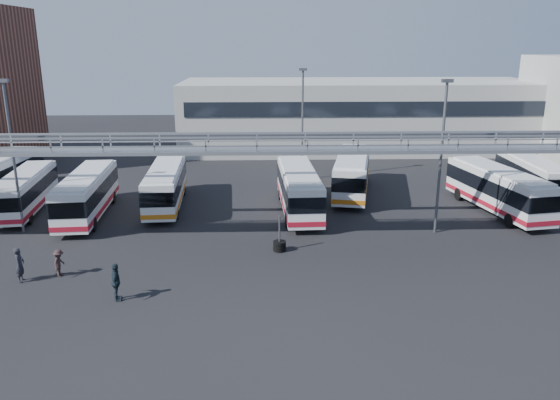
{
  "coord_description": "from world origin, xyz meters",
  "views": [
    {
      "loc": [
        0.34,
        -27.62,
        12.45
      ],
      "look_at": [
        1.43,
        6.0,
        2.68
      ],
      "focal_mm": 35.0,
      "sensor_mm": 36.0,
      "label": 1
    }
  ],
  "objects_px": {
    "bus_2": "(87,193)",
    "bus_6": "(352,172)",
    "bus_1": "(26,190)",
    "bus_5": "(299,188)",
    "bus_0": "(0,175)",
    "pedestrian_d": "(116,282)",
    "light_pole_back": "(302,119)",
    "pedestrian_c": "(59,263)",
    "bus_9": "(532,174)",
    "bus_3": "(166,185)",
    "light_pole_left": "(12,149)",
    "bus_8": "(498,188)",
    "pedestrian_a": "(20,265)",
    "tire_stack": "(280,245)",
    "light_pole_mid": "(442,149)"
  },
  "relations": [
    {
      "from": "bus_2",
      "to": "bus_6",
      "type": "relative_size",
      "value": 0.95
    },
    {
      "from": "bus_1",
      "to": "bus_5",
      "type": "relative_size",
      "value": 0.92
    },
    {
      "from": "bus_0",
      "to": "pedestrian_d",
      "type": "distance_m",
      "value": 24.18
    },
    {
      "from": "light_pole_back",
      "to": "pedestrian_c",
      "type": "height_order",
      "value": "light_pole_back"
    },
    {
      "from": "bus_9",
      "to": "bus_3",
      "type": "bearing_deg",
      "value": -173.19
    },
    {
      "from": "bus_2",
      "to": "light_pole_back",
      "type": "bearing_deg",
      "value": 29.07
    },
    {
      "from": "light_pole_left",
      "to": "bus_8",
      "type": "relative_size",
      "value": 0.91
    },
    {
      "from": "pedestrian_a",
      "to": "bus_0",
      "type": "bearing_deg",
      "value": 20.87
    },
    {
      "from": "bus_2",
      "to": "pedestrian_a",
      "type": "relative_size",
      "value": 5.63
    },
    {
      "from": "light_pole_left",
      "to": "bus_9",
      "type": "bearing_deg",
      "value": 12.25
    },
    {
      "from": "bus_6",
      "to": "pedestrian_c",
      "type": "relative_size",
      "value": 7.39
    },
    {
      "from": "pedestrian_c",
      "to": "tire_stack",
      "type": "xyz_separation_m",
      "value": [
        12.22,
        3.4,
        -0.39
      ]
    },
    {
      "from": "light_pole_mid",
      "to": "light_pole_back",
      "type": "bearing_deg",
      "value": 118.07
    },
    {
      "from": "bus_6",
      "to": "light_pole_mid",
      "type": "bearing_deg",
      "value": -55.37
    },
    {
      "from": "light_pole_back",
      "to": "bus_6",
      "type": "relative_size",
      "value": 0.89
    },
    {
      "from": "light_pole_back",
      "to": "bus_8",
      "type": "relative_size",
      "value": 0.91
    },
    {
      "from": "pedestrian_c",
      "to": "bus_2",
      "type": "bearing_deg",
      "value": 11.7
    },
    {
      "from": "pedestrian_d",
      "to": "tire_stack",
      "type": "bearing_deg",
      "value": -62.35
    },
    {
      "from": "light_pole_left",
      "to": "light_pole_back",
      "type": "distance_m",
      "value": 24.41
    },
    {
      "from": "bus_1",
      "to": "bus_9",
      "type": "distance_m",
      "value": 40.83
    },
    {
      "from": "bus_6",
      "to": "tire_stack",
      "type": "distance_m",
      "value": 14.59
    },
    {
      "from": "pedestrian_a",
      "to": "bus_3",
      "type": "bearing_deg",
      "value": -27.98
    },
    {
      "from": "light_pole_back",
      "to": "bus_6",
      "type": "bearing_deg",
      "value": -52.85
    },
    {
      "from": "light_pole_left",
      "to": "bus_0",
      "type": "xyz_separation_m",
      "value": [
        -5.4,
        8.87,
        -3.87
      ]
    },
    {
      "from": "light_pole_back",
      "to": "bus_8",
      "type": "bearing_deg",
      "value": -36.89
    },
    {
      "from": "bus_9",
      "to": "pedestrian_d",
      "type": "bearing_deg",
      "value": -146.21
    },
    {
      "from": "bus_6",
      "to": "pedestrian_c",
      "type": "height_order",
      "value": "bus_6"
    },
    {
      "from": "bus_1",
      "to": "tire_stack",
      "type": "distance_m",
      "value": 20.92
    },
    {
      "from": "bus_0",
      "to": "bus_5",
      "type": "bearing_deg",
      "value": -8.82
    },
    {
      "from": "bus_8",
      "to": "pedestrian_c",
      "type": "bearing_deg",
      "value": -168.92
    },
    {
      "from": "bus_3",
      "to": "pedestrian_a",
      "type": "distance_m",
      "value": 14.84
    },
    {
      "from": "bus_9",
      "to": "bus_5",
      "type": "bearing_deg",
      "value": -165.66
    },
    {
      "from": "pedestrian_d",
      "to": "tire_stack",
      "type": "xyz_separation_m",
      "value": [
        8.33,
        6.45,
        -0.59
      ]
    },
    {
      "from": "bus_1",
      "to": "pedestrian_a",
      "type": "relative_size",
      "value": 5.27
    },
    {
      "from": "bus_0",
      "to": "pedestrian_c",
      "type": "xyz_separation_m",
      "value": [
        10.51,
        -16.35,
        -1.09
      ]
    },
    {
      "from": "bus_2",
      "to": "bus_8",
      "type": "relative_size",
      "value": 0.96
    },
    {
      "from": "tire_stack",
      "to": "light_pole_back",
      "type": "bearing_deg",
      "value": 81.61
    },
    {
      "from": "bus_3",
      "to": "bus_9",
      "type": "bearing_deg",
      "value": 2.0
    },
    {
      "from": "bus_3",
      "to": "bus_6",
      "type": "relative_size",
      "value": 0.92
    },
    {
      "from": "light_pole_back",
      "to": "bus_0",
      "type": "bearing_deg",
      "value": -168.59
    },
    {
      "from": "pedestrian_c",
      "to": "tire_stack",
      "type": "bearing_deg",
      "value": -71.57
    },
    {
      "from": "light_pole_back",
      "to": "bus_6",
      "type": "height_order",
      "value": "light_pole_back"
    },
    {
      "from": "light_pole_back",
      "to": "tire_stack",
      "type": "distance_m",
      "value": 19.04
    },
    {
      "from": "light_pole_left",
      "to": "bus_6",
      "type": "relative_size",
      "value": 0.89
    },
    {
      "from": "bus_3",
      "to": "bus_8",
      "type": "height_order",
      "value": "bus_8"
    },
    {
      "from": "light_pole_mid",
      "to": "bus_3",
      "type": "distance_m",
      "value": 20.73
    },
    {
      "from": "pedestrian_c",
      "to": "pedestrian_a",
      "type": "bearing_deg",
      "value": 111.67
    },
    {
      "from": "bus_2",
      "to": "pedestrian_c",
      "type": "xyz_separation_m",
      "value": [
        1.68,
        -10.81,
        -1.03
      ]
    },
    {
      "from": "light_pole_mid",
      "to": "tire_stack",
      "type": "bearing_deg",
      "value": -163.92
    },
    {
      "from": "light_pole_left",
      "to": "bus_5",
      "type": "height_order",
      "value": "light_pole_left"
    }
  ]
}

